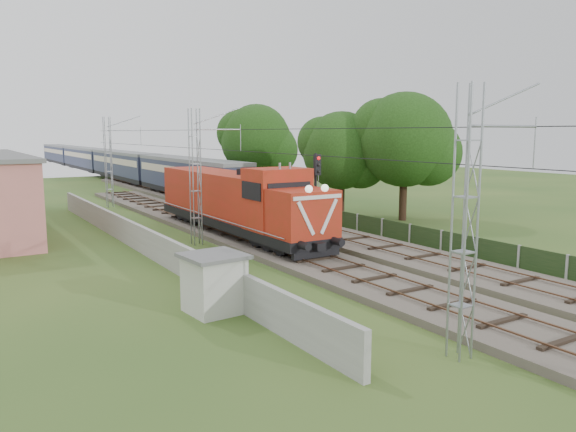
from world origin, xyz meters
TOP-DOWN VIEW (x-y plane):
  - ground at (0.00, 0.00)m, footprint 140.00×140.00m
  - track_main at (0.00, 7.00)m, footprint 4.20×70.00m
  - track_side at (5.00, 20.00)m, footprint 4.20×80.00m
  - catenary at (-2.95, 12.00)m, footprint 3.31×70.00m
  - boundary_wall at (-6.50, 12.00)m, footprint 0.25×40.00m
  - fence at (8.00, 3.00)m, footprint 0.12×32.00m
  - locomotive at (0.00, 12.61)m, footprint 3.17×18.13m
  - coach_rake at (5.00, 67.23)m, footprint 3.03×90.50m
  - signal_post at (2.71, 7.76)m, footprint 0.60×0.47m
  - relay_hut at (-7.40, -0.27)m, footprint 2.30×2.30m
  - tree_a at (11.11, 16.42)m, footprint 6.38×6.07m
  - tree_b at (14.08, 12.52)m, footprint 7.43×7.08m
  - tree_c at (10.57, 29.37)m, footprint 7.13×6.79m
  - tree_d at (13.75, 35.06)m, footprint 7.47×7.11m

SIDE VIEW (x-z plane):
  - ground at x=0.00m, z-range 0.00..0.00m
  - track_main at x=0.00m, z-range -0.04..0.41m
  - track_side at x=5.00m, z-range -0.04..0.41m
  - fence at x=8.00m, z-range 0.00..1.20m
  - boundary_wall at x=-6.50m, z-range 0.00..1.50m
  - relay_hut at x=-7.40m, z-range 0.01..2.21m
  - locomotive at x=0.00m, z-range 0.04..4.65m
  - coach_rake at x=5.00m, z-range 0.77..4.27m
  - signal_post at x=2.71m, z-range 1.02..6.46m
  - catenary at x=-2.95m, z-range 0.05..8.05m
  - tree_a at x=11.11m, z-range 1.02..9.29m
  - tree_c at x=10.57m, z-range 1.14..10.38m
  - tree_b at x=14.08m, z-range 1.19..10.83m
  - tree_d at x=13.75m, z-range 1.20..10.88m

